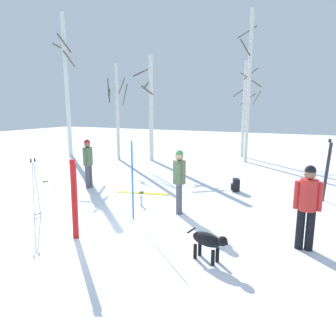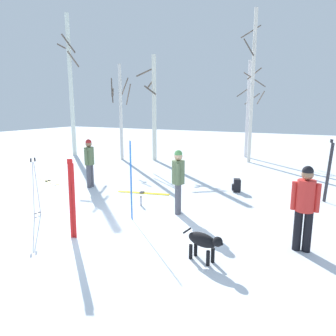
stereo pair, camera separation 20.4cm
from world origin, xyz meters
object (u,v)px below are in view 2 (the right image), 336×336
(ski_pair_planted_0, at_px, (131,181))
(ski_pair_planted_2, at_px, (328,172))
(birch_tree_0, at_px, (71,85))
(birch_tree_1, at_px, (121,110))
(person_2, at_px, (178,178))
(water_bottle_0, at_px, (141,201))
(birch_tree_4, at_px, (252,86))
(ski_pair_lying_0, at_px, (143,193))
(person_1, at_px, (305,203))
(ski_pair_lying_1, at_px, (48,181))
(ski_poles_0, at_px, (35,185))
(backpack_1, at_px, (236,186))
(birch_tree_3, at_px, (248,108))
(dog, at_px, (204,242))
(birch_tree_2, at_px, (154,107))
(person_3, at_px, (89,160))
(ski_pair_planted_1, at_px, (72,199))

(ski_pair_planted_0, distance_m, ski_pair_planted_2, 5.82)
(ski_pair_planted_0, bearing_deg, birch_tree_0, 140.05)
(birch_tree_1, bearing_deg, person_2, -45.65)
(water_bottle_0, height_order, birch_tree_4, birch_tree_4)
(ski_pair_planted_2, relative_size, ski_pair_lying_0, 1.07)
(person_1, distance_m, birch_tree_1, 12.27)
(ski_pair_lying_1, bearing_deg, ski_poles_0, -45.69)
(ski_pair_planted_0, relative_size, birch_tree_1, 0.40)
(person_2, distance_m, backpack_1, 3.06)
(birch_tree_1, xyz_separation_m, birch_tree_3, (5.96, 3.81, 0.11))
(dog, height_order, birch_tree_2, birch_tree_2)
(person_3, xyz_separation_m, birch_tree_2, (-0.76, 6.05, 1.84))
(ski_pair_lying_1, distance_m, birch_tree_3, 11.23)
(person_1, xyz_separation_m, birch_tree_3, (-3.60, 11.31, 1.79))
(ski_pair_planted_1, bearing_deg, ski_pair_lying_1, 143.15)
(dog, bearing_deg, ski_pair_planted_1, -174.53)
(ski_pair_planted_1, bearing_deg, birch_tree_1, 119.32)
(person_1, xyz_separation_m, ski_poles_0, (-6.34, -0.93, -0.16))
(person_3, height_order, birch_tree_1, birch_tree_1)
(person_2, bearing_deg, ski_pair_planted_2, 38.44)
(ski_pair_lying_0, bearing_deg, birch_tree_1, 130.70)
(birch_tree_0, distance_m, birch_tree_4, 10.12)
(person_2, relative_size, backpack_1, 3.90)
(ski_pair_lying_0, bearing_deg, ski_poles_0, -113.95)
(person_3, xyz_separation_m, ski_pair_lying_0, (2.11, 0.15, -0.97))
(person_2, bearing_deg, birch_tree_0, 146.22)
(person_1, bearing_deg, birch_tree_1, 141.88)
(ski_pair_lying_0, xyz_separation_m, birch_tree_2, (-2.86, 5.90, 2.81))
(birch_tree_1, bearing_deg, birch_tree_0, 179.73)
(ski_pair_planted_1, height_order, ski_poles_0, ski_pair_planted_1)
(birch_tree_1, xyz_separation_m, birch_tree_2, (1.73, 0.56, 0.16))
(ski_poles_0, bearing_deg, backpack_1, 48.72)
(ski_poles_0, relative_size, birch_tree_3, 0.29)
(ski_pair_lying_1, relative_size, birch_tree_0, 0.21)
(person_3, relative_size, birch_tree_3, 0.32)
(birch_tree_2, bearing_deg, birch_tree_1, -162.01)
(water_bottle_0, xyz_separation_m, birch_tree_3, (0.74, 10.31, 2.64))
(water_bottle_0, bearing_deg, birch_tree_4, 82.02)
(birch_tree_3, bearing_deg, ski_poles_0, -102.61)
(birch_tree_2, bearing_deg, birch_tree_4, 19.25)
(person_1, relative_size, ski_pair_planted_2, 0.90)
(ski_pair_planted_1, distance_m, ski_pair_lying_1, 5.93)
(person_3, bearing_deg, person_1, -15.91)
(ski_pair_planted_0, relative_size, ski_poles_0, 1.30)
(backpack_1, xyz_separation_m, birch_tree_2, (-5.59, 4.33, 2.61))
(dog, distance_m, ski_pair_lying_0, 4.84)
(ski_pair_planted_1, height_order, birch_tree_3, birch_tree_3)
(ski_pair_planted_2, distance_m, ski_poles_0, 8.25)
(person_1, xyz_separation_m, backpack_1, (-2.24, 3.74, -0.77))
(dog, distance_m, ski_pair_planted_0, 2.76)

